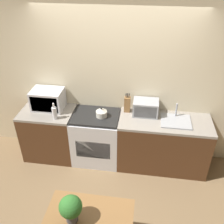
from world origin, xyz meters
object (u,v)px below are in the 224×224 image
object	(u,v)px
toaster_oven	(146,108)
dining_table	(89,224)
kettle	(101,113)
bottle	(55,113)
stove_range	(97,138)
microwave	(48,99)

from	to	relation	value
toaster_oven	dining_table	world-z (taller)	toaster_oven
kettle	bottle	world-z (taller)	bottle
kettle	stove_range	bearing A→B (deg)	170.86
stove_range	bottle	distance (m)	0.84
toaster_oven	dining_table	bearing A→B (deg)	-105.70
stove_range	dining_table	xyz separation A→B (m)	(0.26, -1.70, 0.19)
toaster_oven	dining_table	xyz separation A→B (m)	(-0.52, -1.84, -0.39)
kettle	bottle	size ratio (longest dim) A/B	0.63
stove_range	microwave	world-z (taller)	microwave
bottle	toaster_oven	world-z (taller)	bottle
toaster_oven	stove_range	bearing A→B (deg)	-169.33
stove_range	bottle	size ratio (longest dim) A/B	3.25
bottle	toaster_oven	bearing A→B (deg)	13.29
bottle	dining_table	xyz separation A→B (m)	(0.87, -1.52, -0.37)
stove_range	dining_table	size ratio (longest dim) A/B	0.96
stove_range	microwave	size ratio (longest dim) A/B	1.78
microwave	dining_table	distance (m)	2.14
stove_range	kettle	distance (m)	0.53
bottle	dining_table	size ratio (longest dim) A/B	0.30
stove_range	microwave	bearing A→B (deg)	172.63
stove_range	bottle	xyz separation A→B (m)	(-0.61, -0.18, 0.56)
bottle	dining_table	bearing A→B (deg)	-60.27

